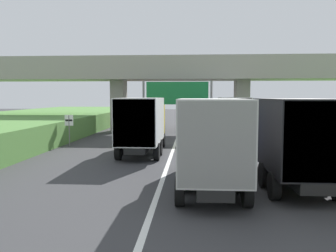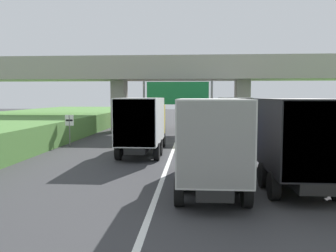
{
  "view_description": "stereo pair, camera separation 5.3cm",
  "coord_description": "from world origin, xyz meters",
  "px_view_note": "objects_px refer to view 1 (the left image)",
  "views": [
    {
      "loc": [
        1.21,
        2.86,
        3.52
      ],
      "look_at": [
        0.0,
        20.75,
        2.0
      ],
      "focal_mm": 37.28,
      "sensor_mm": 36.0,
      "label": 1
    },
    {
      "loc": [
        1.27,
        2.87,
        3.52
      ],
      "look_at": [
        0.0,
        20.75,
        2.0
      ],
      "focal_mm": 37.28,
      "sensor_mm": 36.0,
      "label": 2
    }
  ],
  "objects_px": {
    "speed_limit_sign": "(69,126)",
    "overhead_highway_sign": "(177,96)",
    "truck_yellow": "(143,122)",
    "truck_blue": "(210,138)",
    "construction_barrel_5": "(259,135)",
    "truck_white": "(232,115)",
    "truck_black": "(289,136)",
    "construction_barrel_3": "(293,154)",
    "construction_barrel_4": "(273,143)",
    "car_red": "(137,120)",
    "construction_barrel_2": "(325,171)"
  },
  "relations": [
    {
      "from": "construction_barrel_3",
      "to": "truck_blue",
      "type": "bearing_deg",
      "value": -129.91
    },
    {
      "from": "construction_barrel_4",
      "to": "truck_black",
      "type": "bearing_deg",
      "value": -99.49
    },
    {
      "from": "truck_yellow",
      "to": "car_red",
      "type": "relative_size",
      "value": 1.78
    },
    {
      "from": "truck_blue",
      "to": "construction_barrel_4",
      "type": "height_order",
      "value": "truck_blue"
    },
    {
      "from": "overhead_highway_sign",
      "to": "construction_barrel_5",
      "type": "bearing_deg",
      "value": -12.8
    },
    {
      "from": "overhead_highway_sign",
      "to": "truck_yellow",
      "type": "bearing_deg",
      "value": -102.21
    },
    {
      "from": "construction_barrel_5",
      "to": "construction_barrel_4",
      "type": "bearing_deg",
      "value": -88.86
    },
    {
      "from": "speed_limit_sign",
      "to": "truck_black",
      "type": "distance_m",
      "value": 15.88
    },
    {
      "from": "speed_limit_sign",
      "to": "construction_barrel_3",
      "type": "height_order",
      "value": "speed_limit_sign"
    },
    {
      "from": "speed_limit_sign",
      "to": "construction_barrel_4",
      "type": "bearing_deg",
      "value": -2.17
    },
    {
      "from": "speed_limit_sign",
      "to": "construction_barrel_2",
      "type": "bearing_deg",
      "value": -33.79
    },
    {
      "from": "car_red",
      "to": "construction_barrel_4",
      "type": "relative_size",
      "value": 4.56
    },
    {
      "from": "construction_barrel_3",
      "to": "construction_barrel_4",
      "type": "bearing_deg",
      "value": 90.28
    },
    {
      "from": "truck_yellow",
      "to": "construction_barrel_3",
      "type": "bearing_deg",
      "value": -14.96
    },
    {
      "from": "construction_barrel_3",
      "to": "construction_barrel_4",
      "type": "relative_size",
      "value": 1.0
    },
    {
      "from": "truck_blue",
      "to": "car_red",
      "type": "height_order",
      "value": "truck_blue"
    },
    {
      "from": "truck_blue",
      "to": "truck_yellow",
      "type": "xyz_separation_m",
      "value": [
        -3.68,
        7.93,
        0.0
      ]
    },
    {
      "from": "truck_black",
      "to": "construction_barrel_2",
      "type": "relative_size",
      "value": 8.11
    },
    {
      "from": "car_red",
      "to": "truck_yellow",
      "type": "bearing_deg",
      "value": -79.79
    },
    {
      "from": "truck_blue",
      "to": "truck_black",
      "type": "relative_size",
      "value": 1.0
    },
    {
      "from": "overhead_highway_sign",
      "to": "speed_limit_sign",
      "type": "distance_m",
      "value": 9.39
    },
    {
      "from": "overhead_highway_sign",
      "to": "construction_barrel_3",
      "type": "xyz_separation_m",
      "value": [
        6.67,
        -10.4,
        -3.07
      ]
    },
    {
      "from": "truck_yellow",
      "to": "truck_black",
      "type": "bearing_deg",
      "value": -45.71
    },
    {
      "from": "speed_limit_sign",
      "to": "car_red",
      "type": "height_order",
      "value": "speed_limit_sign"
    },
    {
      "from": "car_red",
      "to": "overhead_highway_sign",
      "type": "bearing_deg",
      "value": -62.98
    },
    {
      "from": "truck_blue",
      "to": "truck_black",
      "type": "distance_m",
      "value": 3.31
    },
    {
      "from": "truck_blue",
      "to": "construction_barrel_2",
      "type": "height_order",
      "value": "truck_blue"
    },
    {
      "from": "overhead_highway_sign",
      "to": "construction_barrel_3",
      "type": "bearing_deg",
      "value": -57.32
    },
    {
      "from": "truck_blue",
      "to": "construction_barrel_5",
      "type": "xyz_separation_m",
      "value": [
        4.64,
        14.58,
        -1.47
      ]
    },
    {
      "from": "truck_black",
      "to": "construction_barrel_5",
      "type": "distance_m",
      "value": 13.85
    },
    {
      "from": "truck_blue",
      "to": "car_red",
      "type": "xyz_separation_m",
      "value": [
        -6.91,
        25.86,
        -1.08
      ]
    },
    {
      "from": "speed_limit_sign",
      "to": "construction_barrel_2",
      "type": "height_order",
      "value": "speed_limit_sign"
    },
    {
      "from": "construction_barrel_3",
      "to": "construction_barrel_5",
      "type": "bearing_deg",
      "value": 90.71
    },
    {
      "from": "construction_barrel_4",
      "to": "construction_barrel_5",
      "type": "bearing_deg",
      "value": 91.14
    },
    {
      "from": "speed_limit_sign",
      "to": "truck_white",
      "type": "height_order",
      "value": "truck_white"
    },
    {
      "from": "car_red",
      "to": "construction_barrel_2",
      "type": "distance_m",
      "value": 27.28
    },
    {
      "from": "car_red",
      "to": "truck_black",
      "type": "bearing_deg",
      "value": -67.99
    },
    {
      "from": "overhead_highway_sign",
      "to": "construction_barrel_5",
      "type": "xyz_separation_m",
      "value": [
        6.56,
        -1.49,
        -3.07
      ]
    },
    {
      "from": "overhead_highway_sign",
      "to": "construction_barrel_3",
      "type": "height_order",
      "value": "overhead_highway_sign"
    },
    {
      "from": "speed_limit_sign",
      "to": "truck_blue",
      "type": "distance_m",
      "value": 14.17
    },
    {
      "from": "truck_blue",
      "to": "truck_black",
      "type": "height_order",
      "value": "same"
    },
    {
      "from": "speed_limit_sign",
      "to": "overhead_highway_sign",
      "type": "bearing_deg",
      "value": 36.17
    },
    {
      "from": "overhead_highway_sign",
      "to": "construction_barrel_3",
      "type": "distance_m",
      "value": 12.73
    },
    {
      "from": "speed_limit_sign",
      "to": "car_red",
      "type": "relative_size",
      "value": 0.54
    },
    {
      "from": "truck_white",
      "to": "truck_black",
      "type": "relative_size",
      "value": 1.0
    },
    {
      "from": "speed_limit_sign",
      "to": "construction_barrel_4",
      "type": "distance_m",
      "value": 14.09
    },
    {
      "from": "speed_limit_sign",
      "to": "car_red",
      "type": "distance_m",
      "value": 15.4
    },
    {
      "from": "speed_limit_sign",
      "to": "truck_yellow",
      "type": "height_order",
      "value": "truck_yellow"
    },
    {
      "from": "truck_yellow",
      "to": "construction_barrel_2",
      "type": "relative_size",
      "value": 8.11
    },
    {
      "from": "truck_yellow",
      "to": "construction_barrel_5",
      "type": "relative_size",
      "value": 8.11
    }
  ]
}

